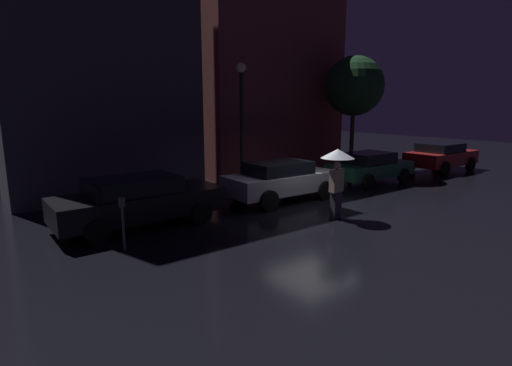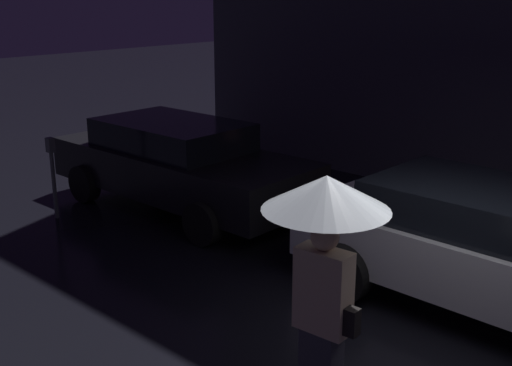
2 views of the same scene
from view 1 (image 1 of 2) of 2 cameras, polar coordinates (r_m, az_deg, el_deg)
name	(u,v)px [view 1 (image 1 of 2)]	position (r m, az deg, el deg)	size (l,w,h in m)	color
ground_plane	(312,207)	(13.34, 8.00, -3.47)	(60.00, 60.00, 0.00)	black
building_facade_left	(98,50)	(16.33, -21.58, 17.24)	(6.88, 3.00, 10.57)	#3D3D47
building_facade_right	(268,85)	(20.02, 1.77, 13.80)	(7.50, 3.00, 8.52)	brown
parked_car_black	(139,200)	(11.54, -16.41, -2.35)	(4.60, 1.97, 1.40)	black
parked_car_silver	(281,180)	(14.01, 3.55, 0.49)	(4.14, 1.94, 1.40)	#B7B7BF
parked_car_green	(370,167)	(17.94, 15.92, 2.26)	(3.96, 1.92, 1.32)	#1E5638
parked_car_red	(441,156)	(22.34, 24.92, 3.52)	(4.16, 2.01, 1.42)	maroon
pedestrian_with_umbrella	(337,166)	(11.86, 11.53, 2.44)	(0.97, 0.97, 2.08)	#383842
parking_meter	(123,218)	(9.71, -18.50, -4.75)	(0.12, 0.10, 1.27)	#4C5154
street_lamp_near	(241,109)	(15.54, -2.09, 10.49)	(0.37, 0.37, 4.88)	black
street_tree	(354,86)	(19.61, 13.85, 13.26)	(2.75, 2.75, 5.55)	#473323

